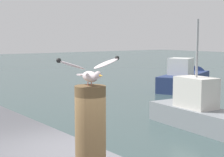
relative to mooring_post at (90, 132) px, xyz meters
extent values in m
cylinder|color=brown|center=(0.00, 0.00, 0.00)|extent=(0.29, 0.29, 0.86)
cylinder|color=#C66760|center=(-0.01, -0.02, 0.45)|extent=(0.01, 0.01, 0.04)
cylinder|color=#C66760|center=(-0.01, 0.02, 0.45)|extent=(0.01, 0.01, 0.04)
ellipsoid|color=silver|center=(0.00, 0.00, 0.52)|extent=(0.23, 0.10, 0.10)
sphere|color=silver|center=(0.13, 0.00, 0.54)|extent=(0.06, 0.06, 0.06)
cone|color=gold|center=(0.19, -0.01, 0.54)|extent=(0.05, 0.02, 0.02)
cube|color=silver|center=(-0.14, 0.00, 0.52)|extent=(0.07, 0.08, 0.01)
ellipsoid|color=silver|center=(-0.02, -0.18, 0.63)|extent=(0.13, 0.28, 0.11)
sphere|color=#242424|center=(-0.02, -0.31, 0.67)|extent=(0.04, 0.04, 0.04)
ellipsoid|color=silver|center=(0.00, 0.19, 0.63)|extent=(0.13, 0.28, 0.11)
sphere|color=#242424|center=(0.00, 0.31, 0.67)|extent=(0.04, 0.04, 0.04)
cube|color=gray|center=(-4.63, 7.64, -1.83)|extent=(4.88, 1.64, 0.67)
cube|color=silver|center=(-5.23, 7.70, -0.98)|extent=(1.43, 0.99, 1.03)
cylinder|color=#A5A5A8|center=(-5.23, 7.70, 0.50)|extent=(0.08, 0.08, 1.92)
cube|color=navy|center=(-11.71, 14.38, -1.72)|extent=(3.50, 5.36, 0.90)
cone|color=navy|center=(-12.91, 17.11, -1.67)|extent=(1.84, 1.84, 1.39)
cube|color=white|center=(-11.41, 13.70, -0.79)|extent=(1.56, 1.53, 0.95)
camera|label=1|loc=(2.78, -1.84, 0.88)|focal=58.81mm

